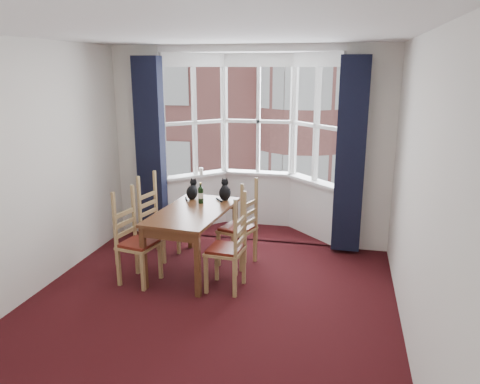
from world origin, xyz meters
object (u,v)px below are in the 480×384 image
(chair_right_near, at_px, (233,251))
(cat_left, at_px, (192,191))
(chair_right_far, at_px, (243,231))
(chair_left_far, at_px, (154,222))
(chair_left_near, at_px, (132,244))
(wine_bottle, at_px, (201,194))
(cat_right, at_px, (225,192))
(candle_tall, at_px, (201,171))
(dining_table, at_px, (193,218))

(chair_right_near, relative_size, cat_left, 3.25)
(chair_right_near, height_order, chair_right_far, same)
(chair_right_far, bearing_deg, chair_left_far, 177.58)
(chair_left_near, distance_m, chair_right_far, 1.40)
(wine_bottle, bearing_deg, cat_right, 38.36)
(chair_left_near, height_order, candle_tall, candle_tall)
(wine_bottle, bearing_deg, cat_left, 136.29)
(chair_right_near, distance_m, wine_bottle, 1.06)
(dining_table, bearing_deg, cat_right, 62.43)
(dining_table, distance_m, cat_left, 0.55)
(chair_left_far, bearing_deg, candle_tall, 77.32)
(chair_left_far, bearing_deg, wine_bottle, -0.54)
(cat_left, height_order, wine_bottle, cat_left)
(chair_right_far, bearing_deg, chair_right_near, -87.19)
(cat_left, bearing_deg, candle_tall, 101.22)
(chair_left_near, relative_size, cat_right, 3.09)
(chair_left_near, bearing_deg, dining_table, 38.12)
(dining_table, distance_m, candle_tall, 1.63)
(chair_right_near, relative_size, chair_right_far, 1.00)
(cat_left, bearing_deg, cat_right, 6.27)
(chair_left_far, distance_m, chair_right_near, 1.48)
(cat_right, height_order, candle_tall, cat_right)
(chair_left_far, xyz_separation_m, cat_left, (0.50, 0.16, 0.42))
(dining_table, height_order, chair_left_near, chair_left_near)
(dining_table, distance_m, chair_right_far, 0.68)
(candle_tall, bearing_deg, wine_bottle, -72.84)
(cat_left, bearing_deg, chair_left_far, -162.45)
(chair_left_near, bearing_deg, chair_right_far, 32.08)
(chair_left_near, bearing_deg, wine_bottle, 52.26)
(cat_right, bearing_deg, wine_bottle, -141.64)
(chair_right_near, distance_m, candle_tall, 2.28)
(dining_table, height_order, chair_left_far, chair_left_far)
(dining_table, relative_size, chair_left_far, 1.62)
(chair_left_far, relative_size, candle_tall, 8.46)
(dining_table, relative_size, chair_right_far, 1.62)
(chair_left_far, height_order, chair_right_far, same)
(chair_left_near, xyz_separation_m, candle_tall, (0.22, 2.04, 0.45))
(chair_right_near, height_order, cat_right, cat_right)
(chair_left_near, xyz_separation_m, cat_left, (0.44, 0.95, 0.42))
(dining_table, bearing_deg, candle_tall, 103.58)
(chair_left_far, distance_m, wine_bottle, 0.80)
(dining_table, xyz_separation_m, chair_left_far, (-0.66, 0.32, -0.22))
(wine_bottle, bearing_deg, chair_right_far, -4.61)
(chair_left_near, height_order, chair_left_far, same)
(chair_left_far, relative_size, cat_right, 3.09)
(chair_left_far, relative_size, cat_left, 3.25)
(chair_left_near, relative_size, chair_right_far, 1.00)
(chair_left_near, bearing_deg, cat_left, 65.24)
(dining_table, height_order, chair_right_near, chair_right_near)
(candle_tall, bearing_deg, dining_table, -76.42)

